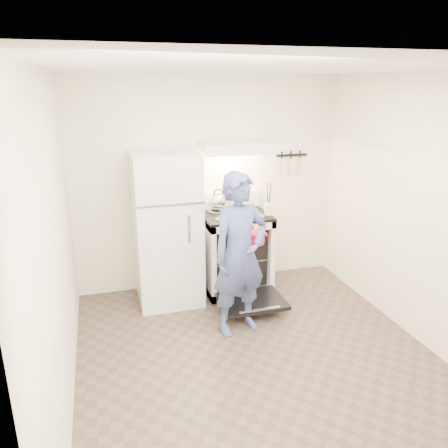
% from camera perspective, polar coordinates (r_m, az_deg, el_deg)
% --- Properties ---
extents(floor, '(3.60, 3.60, 0.00)m').
position_cam_1_polar(floor, '(4.14, 4.76, -17.46)').
color(floor, brown).
rests_on(floor, ground).
extents(back_wall, '(3.20, 0.02, 2.50)m').
position_cam_1_polar(back_wall, '(5.22, -1.94, 5.25)').
color(back_wall, '#F1E3C9').
rests_on(back_wall, ground).
extents(refrigerator, '(0.70, 0.70, 1.70)m').
position_cam_1_polar(refrigerator, '(4.89, -7.46, -0.65)').
color(refrigerator, silver).
rests_on(refrigerator, floor).
extents(stove_body, '(0.76, 0.65, 0.92)m').
position_cam_1_polar(stove_body, '(5.22, 1.49, -3.85)').
color(stove_body, silver).
rests_on(stove_body, floor).
extents(cooktop, '(0.76, 0.65, 0.03)m').
position_cam_1_polar(cooktop, '(5.06, 1.54, 1.15)').
color(cooktop, black).
rests_on(cooktop, stove_body).
extents(backsplash, '(0.76, 0.07, 0.20)m').
position_cam_1_polar(backsplash, '(5.29, 0.61, 3.20)').
color(backsplash, silver).
rests_on(backsplash, cooktop).
extents(oven_door, '(0.70, 0.54, 0.04)m').
position_cam_1_polar(oven_door, '(4.85, 3.63, -10.03)').
color(oven_door, black).
rests_on(oven_door, floor).
extents(oven_rack, '(0.60, 0.52, 0.01)m').
position_cam_1_polar(oven_rack, '(5.22, 1.49, -4.05)').
color(oven_rack, slate).
rests_on(oven_rack, stove_body).
extents(range_hood, '(0.76, 0.50, 0.12)m').
position_cam_1_polar(range_hood, '(4.97, 1.34, 9.99)').
color(range_hood, silver).
rests_on(range_hood, back_wall).
extents(knife_strip, '(0.40, 0.02, 0.03)m').
position_cam_1_polar(knife_strip, '(5.50, 8.85, 8.88)').
color(knife_strip, black).
rests_on(knife_strip, back_wall).
extents(pizza_stone, '(0.32, 0.32, 0.02)m').
position_cam_1_polar(pizza_stone, '(5.18, 1.41, -4.09)').
color(pizza_stone, '#98704E').
rests_on(pizza_stone, oven_rack).
extents(tea_kettle, '(0.22, 0.18, 0.27)m').
position_cam_1_polar(tea_kettle, '(5.15, -0.73, 3.16)').
color(tea_kettle, '#BBBBC0').
rests_on(tea_kettle, cooktop).
extents(utensil_jar, '(0.10, 0.10, 0.13)m').
position_cam_1_polar(utensil_jar, '(4.94, 5.84, 1.99)').
color(utensil_jar, silver).
rests_on(utensil_jar, cooktop).
extents(person, '(0.67, 0.53, 1.63)m').
position_cam_1_polar(person, '(4.23, 2.08, -4.05)').
color(person, '#36476E').
rests_on(person, floor).
extents(dutch_oven, '(0.34, 0.27, 0.22)m').
position_cam_1_polar(dutch_oven, '(4.60, 3.65, -1.74)').
color(dutch_oven, red).
rests_on(dutch_oven, person).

